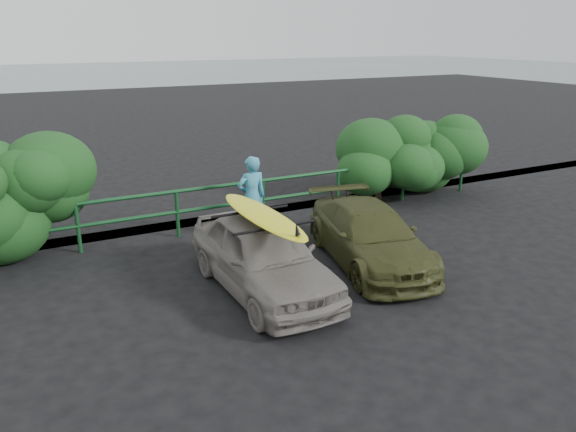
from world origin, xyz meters
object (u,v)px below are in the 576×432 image
(olive_vehicle, at_px, (370,236))
(surfboard, at_px, (262,215))
(sedan, at_px, (263,256))
(guardrail, at_px, (222,207))
(man, at_px, (252,197))

(olive_vehicle, height_order, surfboard, surfboard)
(sedan, height_order, olive_vehicle, sedan)
(olive_vehicle, relative_size, surfboard, 1.31)
(olive_vehicle, bearing_deg, guardrail, 132.88)
(surfboard, bearing_deg, man, 69.50)
(man, xyz_separation_m, surfboard, (-0.93, -2.54, 0.47))
(sedan, height_order, surfboard, surfboard)
(sedan, distance_m, surfboard, 0.71)
(guardrail, height_order, man, man)
(sedan, bearing_deg, man, 69.50)
(man, bearing_deg, sedan, 69.25)
(guardrail, distance_m, man, 0.89)
(sedan, xyz_separation_m, surfboard, (0.00, -0.00, 0.71))
(guardrail, relative_size, man, 8.01)
(guardrail, distance_m, olive_vehicle, 3.53)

